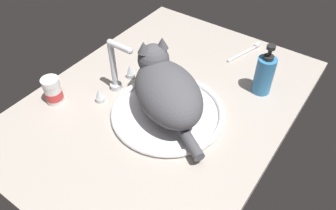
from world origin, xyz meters
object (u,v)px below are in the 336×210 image
Objects in this scene: soap_pump_bottle at (264,74)px; pill_bottle at (53,91)px; sink_basin at (168,112)px; faucet at (116,71)px; toothbrush at (245,52)px; cat at (165,88)px.

soap_pump_bottle reaches higher than pill_bottle.
faucet is (-0.00, 21.17, 7.00)cm from sink_basin.
faucet is 1.08× the size of soap_pump_bottle.
sink_basin is 38.01cm from pill_bottle.
pill_bottle reaches higher than toothbrush.
soap_pump_bottle is 69.47cm from pill_bottle.
cat is (1.05, -19.49, 1.72)cm from faucet.
pill_bottle is at bearing 116.00° from sink_basin.
faucet is 2.09× the size of pill_bottle.
toothbrush is (44.83, -26.45, -7.30)cm from faucet.
faucet is at bearing 124.22° from soap_pump_bottle.
pill_bottle is at bearing 147.39° from toothbrush.
toothbrush is (17.19, 14.19, -6.49)cm from soap_pump_bottle.
toothbrush is at bearing 39.55° from soap_pump_bottle.
pill_bottle is at bearing 129.59° from soap_pump_bottle.
soap_pump_bottle is (27.64, -40.65, -0.80)cm from faucet.
faucet is 0.54× the size of cat.
faucet reaches higher than sink_basin.
faucet is 1.13× the size of toothbrush.
faucet reaches higher than pill_bottle.
cat is 2.11× the size of toothbrush.
sink_basin is 2.08× the size of toothbrush.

